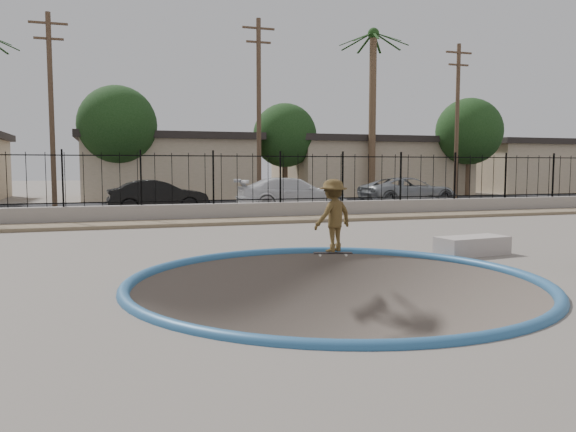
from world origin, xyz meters
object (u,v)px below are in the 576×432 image
at_px(car_b, 158,196).
at_px(car_d, 408,191).
at_px(car_c, 293,194).
at_px(skater, 333,220).
at_px(skateboard, 333,253).
at_px(concrete_ledge, 472,246).

distance_m(car_b, car_d, 12.21).
height_order(car_c, car_d, car_c).
xyz_separation_m(skater, car_b, (-2.64, 12.53, -0.08)).
bearing_deg(skateboard, skater, 16.33).
bearing_deg(car_b, concrete_ledge, -160.59).
distance_m(car_b, car_c, 5.67).
height_order(car_b, car_d, car_d).
distance_m(skateboard, car_c, 12.19).
distance_m(skater, skateboard, 0.72).
bearing_deg(skateboard, car_b, 118.24).
bearing_deg(car_c, car_b, 84.11).
relative_size(skateboard, car_b, 0.21).
xyz_separation_m(concrete_ledge, car_d, (6.56, 14.19, 0.51)).
height_order(skateboard, car_c, car_c).
xyz_separation_m(skateboard, car_c, (2.98, 11.80, 0.68)).
bearing_deg(concrete_ledge, car_b, 112.87).
height_order(concrete_ledge, car_b, car_b).
xyz_separation_m(skateboard, concrete_ledge, (2.98, -0.79, 0.14)).
height_order(skater, car_b, skater).
bearing_deg(concrete_ledge, car_c, 89.99).
bearing_deg(skater, skateboard, -23.62).
relative_size(concrete_ledge, car_d, 0.33).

